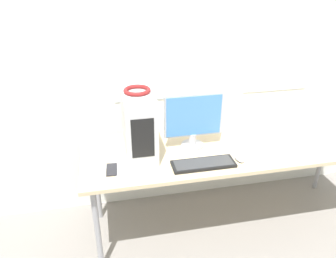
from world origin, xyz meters
TOP-DOWN VIEW (x-y plane):
  - ground_plane at (0.00, 0.00)m, footprint 14.00×14.00m
  - wall_back at (0.00, 0.84)m, footprint 8.00×0.07m
  - desk at (0.00, 0.36)m, footprint 2.26×0.71m
  - pc_tower at (-0.70, 0.41)m, footprint 0.21×0.46m
  - headphones at (-0.70, 0.41)m, footprint 0.18×0.18m
  - monitor_main at (-0.30, 0.41)m, footprint 0.43×0.17m
  - keyboard at (-0.29, 0.14)m, footprint 0.44×0.15m
  - mouse at (-0.02, 0.16)m, footprint 0.06×0.10m
  - cell_phone at (-0.91, 0.21)m, footprint 0.08×0.15m
  - paper_sheet_left at (-0.81, 0.19)m, footprint 0.33×0.36m

SIDE VIEW (x-z plane):
  - ground_plane at x=0.00m, z-range 0.00..0.00m
  - desk at x=0.00m, z-range 0.33..1.08m
  - paper_sheet_left at x=-0.81m, z-range 0.76..0.76m
  - cell_phone at x=-0.91m, z-range 0.76..0.77m
  - keyboard at x=-0.29m, z-range 0.76..0.78m
  - mouse at x=-0.02m, z-range 0.76..0.78m
  - monitor_main at x=-0.30m, z-range 0.77..1.19m
  - pc_tower at x=-0.70m, z-range 0.76..1.22m
  - headphones at x=-0.70m, z-range 1.22..1.25m
  - wall_back at x=0.00m, z-range 0.00..2.70m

